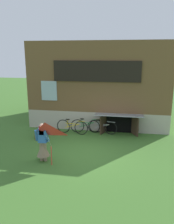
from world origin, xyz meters
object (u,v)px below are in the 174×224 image
Objects in this scene: bicycle_yellow at (72,127)px; wooden_crate at (41,136)px; kite at (45,134)px; bicycle_green at (87,126)px; person at (43,145)px; bicycle_silver at (102,127)px.

bicycle_yellow is 3.74× the size of wooden_crate.
kite is 4.43m from bicycle_green.
person is 0.89× the size of bicycle_yellow.
bicycle_silver is (1.69, 4.25, -0.99)m from kite.
person is at bearing -115.88° from bicycle_green.
bicycle_green is at bearing 30.72° from bicycle_yellow.
bicycle_green is 1.00× the size of bicycle_yellow.
kite is at bearing -64.78° from wooden_crate.
kite is 4.04m from bicycle_yellow.
bicycle_silver is 3.48× the size of wooden_crate.
bicycle_green is at bearing 32.42° from wooden_crate.
wooden_crate is (-1.42, -1.06, -0.21)m from bicycle_yellow.
kite is at bearing -83.65° from bicycle_yellow.
wooden_crate is at bearing -145.55° from bicycle_silver.
kite is 4.68m from bicycle_silver.
bicycle_silver is 3.34m from wooden_crate.
kite reaches higher than wooden_crate.
kite is 0.98× the size of bicycle_green.
bicycle_yellow is at bearing 63.15° from person.
bicycle_silver is (2.02, 3.70, -0.30)m from person.
person is 2.58m from wooden_crate.
person is at bearing -66.33° from wooden_crate.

